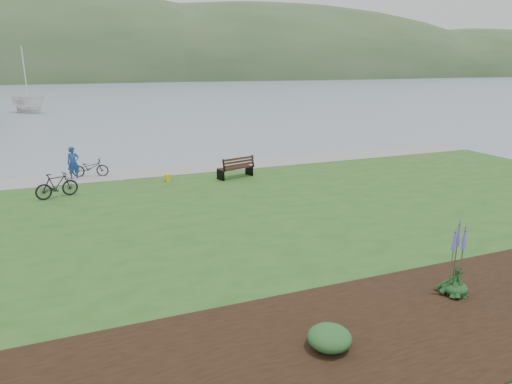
% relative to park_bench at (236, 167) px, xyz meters
% --- Properties ---
extents(ground, '(600.00, 600.00, 0.00)m').
position_rel_park_bench_xyz_m(ground, '(-0.16, -4.22, -0.95)').
color(ground, slate).
rests_on(ground, ground).
extents(lawn, '(34.00, 20.00, 0.40)m').
position_rel_park_bench_xyz_m(lawn, '(-0.16, -6.22, -0.75)').
color(lawn, '#27521D').
rests_on(lawn, ground).
extents(shoreline_path, '(34.00, 2.20, 0.03)m').
position_rel_park_bench_xyz_m(shoreline_path, '(-0.16, 2.68, -0.54)').
color(shoreline_path, gray).
rests_on(shoreline_path, lawn).
extents(far_hillside, '(580.00, 80.00, 38.00)m').
position_rel_park_bench_xyz_m(far_hillside, '(19.84, 165.78, -0.95)').
color(far_hillside, '#33502D').
rests_on(far_hillside, ground).
extents(park_bench, '(1.92, 1.17, 1.11)m').
position_rel_park_bench_xyz_m(park_bench, '(0.00, 0.00, 0.00)').
color(park_bench, black).
rests_on(park_bench, lawn).
extents(person, '(0.79, 0.63, 1.90)m').
position_rel_park_bench_xyz_m(person, '(-7.53, 2.71, 0.40)').
color(person, navy).
rests_on(person, lawn).
extents(bicycle_a, '(1.01, 1.87, 0.93)m').
position_rel_park_bench_xyz_m(bicycle_a, '(-6.77, 2.98, -0.09)').
color(bicycle_a, black).
rests_on(bicycle_a, lawn).
extents(bicycle_b, '(1.11, 1.85, 1.08)m').
position_rel_park_bench_xyz_m(bicycle_b, '(-8.25, -0.49, -0.01)').
color(bicycle_b, black).
rests_on(bicycle_b, lawn).
extents(sailboat, '(13.72, 13.74, 25.48)m').
position_rel_park_bench_xyz_m(sailboat, '(-12.34, 43.13, -0.95)').
color(sailboat, silver).
rests_on(sailboat, ground).
extents(pannier, '(0.24, 0.34, 0.34)m').
position_rel_park_bench_xyz_m(pannier, '(-3.32, 0.65, -0.38)').
color(pannier, gold).
rests_on(pannier, lawn).
extents(echium_4, '(0.62, 0.62, 2.22)m').
position_rel_park_bench_xyz_m(echium_4, '(1.00, -13.35, 0.39)').
color(echium_4, '#153A19').
rests_on(echium_4, garden_bed).
extents(shrub_0, '(0.89, 0.89, 0.44)m').
position_rel_park_bench_xyz_m(shrub_0, '(-3.00, -14.15, -0.29)').
color(shrub_0, '#1E4C21').
rests_on(shrub_0, garden_bed).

